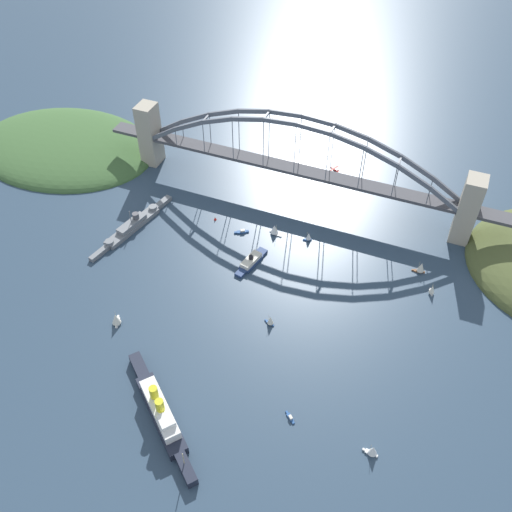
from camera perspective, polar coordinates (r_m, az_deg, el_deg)
ground_plane at (r=436.64m, az=3.94°, el=6.10°), size 1400.00×1400.00×0.00m
harbor_arch_bridge at (r=419.51m, az=4.13°, el=9.11°), size 310.03×16.43×68.77m
headland_east_shore at (r=515.60m, az=-18.58°, el=10.49°), size 160.89×120.99×22.18m
ocean_liner at (r=311.85m, az=-9.73°, el=-15.37°), size 69.38×59.10×19.14m
naval_cruiser at (r=415.64m, az=-12.46°, el=3.09°), size 21.69×81.59×16.41m
harbor_ferry_steamer at (r=380.22m, az=-0.49°, el=-0.53°), size 12.66×31.67×7.25m
seaplane_taxiing_near_bridge at (r=463.17m, az=7.99°, el=8.66°), size 8.95×11.51×4.88m
small_boat_0 at (r=377.95m, az=17.54°, el=-3.28°), size 4.57×6.43×8.02m
small_boat_1 at (r=403.64m, az=-1.44°, el=2.51°), size 9.90×6.84×2.47m
small_boat_2 at (r=305.05m, az=11.82°, el=-18.86°), size 8.42×5.15×8.46m
small_boat_3 at (r=388.94m, az=16.49°, el=-1.10°), size 8.83×5.34×9.65m
small_boat_4 at (r=344.41m, az=1.48°, el=-6.56°), size 7.08×5.03×8.03m
small_boat_5 at (r=354.56m, az=-14.10°, el=-6.25°), size 7.30×9.68×9.64m
small_boat_6 at (r=400.69m, az=1.90°, el=2.75°), size 9.97×6.87×9.00m
small_boat_7 at (r=397.58m, az=5.38°, el=2.00°), size 6.25×4.56×7.54m
small_boat_8 at (r=311.89m, az=3.51°, el=-16.12°), size 7.07×6.38×2.12m
channel_marker_buoy at (r=414.86m, az=-4.19°, el=3.83°), size 2.20×2.20×2.75m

